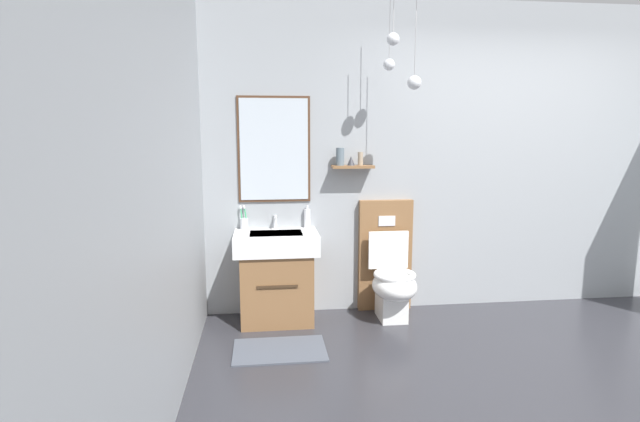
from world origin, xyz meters
The scene contains 9 objects.
ground_plane centered at (0.00, 0.00, -0.05)m, with size 6.70×4.75×0.10m, color #2D2D33.
wall_back centered at (-0.02, 1.71, 1.36)m, with size 5.50×0.62×2.71m.
wall_left centered at (-2.69, 0.00, 1.36)m, with size 0.12×3.55×2.71m, color #999EA3.
bath_mat centered at (-2.02, 0.85, 0.01)m, with size 0.68×0.44×0.01m, color #474C56.
vanity_sink_left centered at (-2.02, 1.45, 0.41)m, with size 0.69×0.49×0.77m.
tap_on_left_sink centered at (-2.02, 1.63, 0.84)m, with size 0.03×0.13×0.11m.
toilet centered at (-1.04, 1.45, 0.38)m, with size 0.48×0.62×1.00m.
toothbrush_cup centered at (-2.29, 1.61, 0.82)m, with size 0.07×0.07×0.21m.
soap_dispenser centered at (-1.74, 1.62, 0.85)m, with size 0.06×0.06×0.20m.
Camera 1 is at (-2.12, -2.52, 1.58)m, focal length 27.22 mm.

